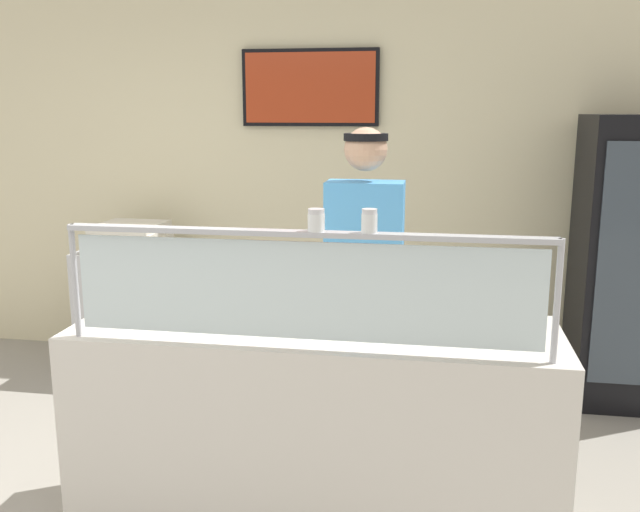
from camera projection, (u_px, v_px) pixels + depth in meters
The scene contains 12 objects.
ground_plane at pixel (337, 457), 3.73m from camera, with size 12.00×12.00×0.00m, color gray.
shop_rear_unit at pixel (367, 178), 4.93m from camera, with size 6.43×0.13×2.70m.
serving_counter at pixel (315, 432), 2.98m from camera, with size 2.03×0.66×0.95m, color silver.
sneeze_guard at pixel (302, 275), 2.56m from camera, with size 1.86×0.06×0.46m.
pizza_tray at pixel (330, 319), 2.93m from camera, with size 0.44×0.44×0.04m.
pizza_server at pixel (329, 316), 2.91m from camera, with size 0.07×0.28×0.01m, color #ADAFB7.
parmesan_shaker at pixel (316, 222), 2.51m from camera, with size 0.06×0.06×0.08m.
pepper_flake_shaker at pixel (369, 222), 2.48m from camera, with size 0.06×0.06×0.09m.
worker_figure at pixel (365, 280), 3.44m from camera, with size 0.41×0.50×1.76m.
drink_fridge at pixel (629, 262), 4.32m from camera, with size 0.62×0.63×1.81m.
prep_shelf at pixel (137, 310), 4.91m from camera, with size 0.70×0.55×0.89m, color #B7BABF.
pizza_box_stack at pixel (132, 236), 4.80m from camera, with size 0.46×0.45×0.18m.
Camera 1 is at (1.50, -2.39, 1.84)m, focal length 38.69 mm.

